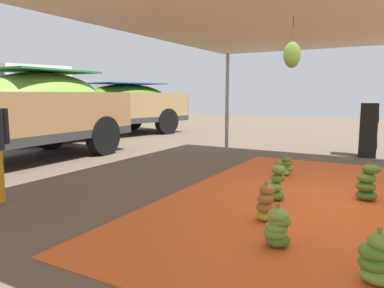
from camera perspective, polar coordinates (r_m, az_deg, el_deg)
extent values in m
plane|color=brown|center=(6.71, -5.49, -5.58)|extent=(40.00, 40.00, 0.00)
cube|color=#E05B23|center=(5.62, 20.85, -8.68)|extent=(6.50, 4.42, 0.01)
cylinder|color=#9EA0A5|center=(10.01, 5.53, 6.47)|extent=(0.10, 0.10, 2.64)
cube|color=beige|center=(5.52, 22.27, 18.95)|extent=(8.00, 7.00, 0.06)
cylinder|color=#4C422D|center=(5.51, 15.60, 17.16)|extent=(0.01, 0.01, 0.34)
ellipsoid|color=#6B9E38|center=(5.46, 15.46, 13.34)|extent=(0.24, 0.24, 0.36)
ellipsoid|color=#518428|center=(5.52, 13.03, -7.87)|extent=(0.35, 0.35, 0.14)
ellipsoid|color=#75A83D|center=(5.49, 12.92, -6.55)|extent=(0.32, 0.32, 0.14)
ellipsoid|color=#60932D|center=(5.47, 13.31, -5.20)|extent=(0.24, 0.24, 0.14)
ellipsoid|color=#60932D|center=(5.40, 13.44, -3.95)|extent=(0.25, 0.25, 0.14)
cylinder|color=olive|center=(5.42, 13.24, -3.26)|extent=(0.04, 0.04, 0.12)
ellipsoid|color=#75A83D|center=(7.17, 14.34, -4.32)|extent=(0.24, 0.24, 0.13)
ellipsoid|color=#60932D|center=(7.19, 14.71, -3.80)|extent=(0.31, 0.31, 0.13)
ellipsoid|color=#477523|center=(7.17, 14.31, -3.32)|extent=(0.28, 0.28, 0.13)
ellipsoid|color=#518428|center=(7.15, 14.70, -2.85)|extent=(0.28, 0.28, 0.13)
ellipsoid|color=#477523|center=(7.13, 14.64, -2.38)|extent=(0.20, 0.20, 0.13)
cylinder|color=olive|center=(7.13, 14.55, -1.90)|extent=(0.04, 0.04, 0.12)
ellipsoid|color=gold|center=(4.63, 11.48, -10.90)|extent=(0.30, 0.30, 0.13)
ellipsoid|color=#996628|center=(4.59, 11.36, -9.73)|extent=(0.28, 0.28, 0.13)
ellipsoid|color=#996628|center=(4.57, 11.46, -8.46)|extent=(0.25, 0.25, 0.13)
ellipsoid|color=#996628|center=(4.58, 11.68, -7.09)|extent=(0.24, 0.24, 0.13)
cylinder|color=olive|center=(4.54, 11.55, -6.43)|extent=(0.04, 0.04, 0.12)
ellipsoid|color=#477523|center=(5.95, 25.73, -7.23)|extent=(0.32, 0.32, 0.15)
ellipsoid|color=#477523|center=(5.90, 25.63, -6.04)|extent=(0.32, 0.32, 0.15)
ellipsoid|color=#518428|center=(5.88, 25.75, -4.79)|extent=(0.37, 0.37, 0.15)
ellipsoid|color=#477523|center=(5.86, 26.31, -3.56)|extent=(0.30, 0.30, 0.15)
cylinder|color=olive|center=(5.83, 26.09, -3.00)|extent=(0.04, 0.04, 0.12)
ellipsoid|color=#477523|center=(3.93, 13.31, -14.43)|extent=(0.27, 0.27, 0.14)
ellipsoid|color=#60932D|center=(3.91, 12.94, -13.51)|extent=(0.33, 0.33, 0.14)
ellipsoid|color=#6B9E38|center=(3.89, 13.15, -12.56)|extent=(0.31, 0.31, 0.14)
ellipsoid|color=#60932D|center=(3.88, 13.67, -11.65)|extent=(0.28, 0.28, 0.14)
ellipsoid|color=#75A83D|center=(3.83, 13.37, -10.82)|extent=(0.26, 0.26, 0.14)
cylinder|color=olive|center=(3.83, 13.34, -9.90)|extent=(0.04, 0.04, 0.12)
ellipsoid|color=#75A83D|center=(3.51, 27.19, -17.80)|extent=(0.39, 0.39, 0.15)
ellipsoid|color=#518428|center=(3.48, 26.83, -16.34)|extent=(0.35, 0.35, 0.15)
ellipsoid|color=#518428|center=(3.45, 26.70, -14.89)|extent=(0.35, 0.35, 0.15)
ellipsoid|color=#6B9E38|center=(3.43, 27.76, -13.42)|extent=(0.33, 0.33, 0.15)
cylinder|color=olive|center=(3.41, 27.33, -12.47)|extent=(0.04, 0.04, 0.12)
cube|color=#2D2D2D|center=(8.94, -27.97, 0.81)|extent=(6.30, 2.25, 0.20)
cube|color=olive|center=(8.80, -17.80, 4.84)|extent=(3.90, 0.10, 0.90)
cube|color=olive|center=(10.46, -25.90, 4.85)|extent=(3.90, 0.10, 0.90)
cube|color=olive|center=(10.90, -14.36, 5.48)|extent=(0.09, 2.22, 0.90)
ellipsoid|color=#75A83D|center=(9.60, -22.28, 6.29)|extent=(3.44, 1.88, 1.38)
cube|color=#237533|center=(9.61, -22.50, 10.53)|extent=(2.35, 1.70, 0.04)
cylinder|color=black|center=(9.56, -13.78, 1.29)|extent=(1.00, 0.29, 1.00)
cylinder|color=black|center=(11.02, -21.52, 1.81)|extent=(1.00, 0.29, 1.00)
cube|color=#2D2D2D|center=(13.75, -14.59, 3.62)|extent=(7.34, 4.21, 0.20)
cube|color=silver|center=(12.61, -24.56, 7.13)|extent=(2.47, 2.72, 1.70)
cube|color=#99754C|center=(13.48, -7.17, 6.07)|extent=(4.17, 1.20, 0.90)
cube|color=#99754C|center=(15.44, -12.79, 6.15)|extent=(4.17, 1.20, 0.90)
cube|color=#99754C|center=(15.76, -3.88, 6.36)|extent=(0.73, 2.43, 0.90)
ellipsoid|color=#477523|center=(14.44, -10.18, 6.79)|extent=(4.20, 3.01, 1.24)
cube|color=#19569E|center=(14.44, -10.25, 9.32)|extent=(2.98, 2.50, 0.04)
cylinder|color=black|center=(11.65, -21.59, 2.11)|extent=(1.04, 0.53, 1.00)
cylinder|color=black|center=(13.78, -25.50, 2.70)|extent=(1.04, 0.53, 1.00)
cylinder|color=black|center=(14.23, -3.99, 3.58)|extent=(1.04, 0.53, 1.00)
cylinder|color=black|center=(16.01, -9.47, 3.97)|extent=(1.04, 0.53, 1.00)
cylinder|color=#26262D|center=(5.90, -27.36, 2.50)|extent=(0.11, 0.11, 0.51)
cube|color=black|center=(10.04, 25.84, 0.09)|extent=(0.53, 0.44, 0.67)
cylinder|color=#383838|center=(10.03, 27.02, 0.01)|extent=(0.32, 0.05, 0.32)
cube|color=black|center=(9.98, 26.06, 3.89)|extent=(0.53, 0.44, 0.66)
cylinder|color=#383838|center=(9.97, 27.26, 3.81)|extent=(0.32, 0.05, 0.32)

